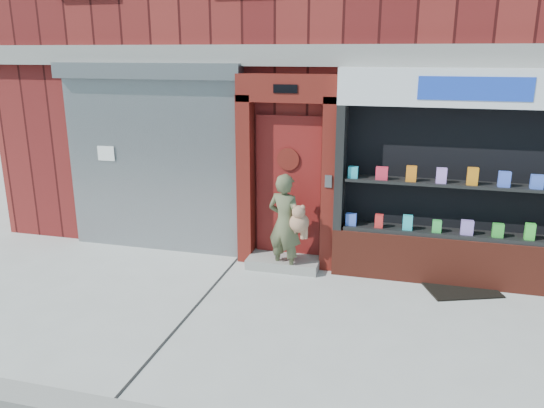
% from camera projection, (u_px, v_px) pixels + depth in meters
% --- Properties ---
extents(ground, '(80.00, 80.00, 0.00)m').
position_uv_depth(ground, '(311.00, 326.00, 6.43)').
color(ground, '#9E9E99').
rests_on(ground, ground).
extents(building, '(12.00, 8.16, 8.00)m').
position_uv_depth(building, '(370.00, 11.00, 10.88)').
color(building, '#571414').
rests_on(building, ground).
extents(shutter_bay, '(3.10, 0.30, 3.04)m').
position_uv_depth(shutter_bay, '(151.00, 148.00, 8.48)').
color(shutter_bay, gray).
rests_on(shutter_bay, ground).
extents(red_door_bay, '(1.52, 0.58, 2.90)m').
position_uv_depth(red_door_bay, '(287.00, 173.00, 7.93)').
color(red_door_bay, '#5D150F').
rests_on(red_door_bay, ground).
extents(pharmacy_bay, '(3.50, 0.41, 3.00)m').
position_uv_depth(pharmacy_bay, '(462.00, 190.00, 7.30)').
color(pharmacy_bay, maroon).
rests_on(pharmacy_bay, ground).
extents(woman, '(0.69, 0.51, 1.51)m').
position_uv_depth(woman, '(286.00, 223.00, 7.82)').
color(woman, '#4F5437').
rests_on(woman, ground).
extents(doormat, '(1.13, 0.97, 0.02)m').
position_uv_depth(doormat, '(461.00, 289.00, 7.41)').
color(doormat, black).
rests_on(doormat, ground).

